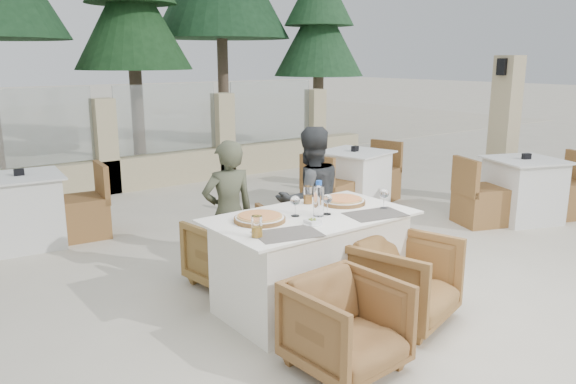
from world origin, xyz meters
TOP-DOWN VIEW (x-y plane):
  - ground at (0.00, 0.00)m, footprint 80.00×80.00m
  - perimeter_wall_far at (0.00, 4.80)m, footprint 10.00×0.34m
  - lantern_pillar at (4.20, 1.00)m, footprint 0.34×0.34m
  - pine_centre at (1.50, 7.20)m, footprint 2.20×2.20m
  - pine_far_right at (5.50, 6.50)m, footprint 1.98×1.98m
  - dining_table at (-0.10, -0.08)m, footprint 1.60×0.90m
  - placemat_near_left at (-0.53, -0.36)m, footprint 0.51×0.40m
  - placemat_near_right at (0.32, -0.37)m, footprint 0.50×0.38m
  - pizza_left at (-0.51, 0.02)m, footprint 0.51×0.51m
  - pizza_right at (0.35, 0.04)m, footprint 0.48×0.48m
  - water_bottle at (-0.06, -0.13)m, footprint 0.09×0.09m
  - wine_glass_centre at (-0.21, -0.03)m, footprint 0.10×0.10m
  - wine_glass_near at (0.02, -0.14)m, footprint 0.09×0.09m
  - wine_glass_corner at (0.51, -0.28)m, footprint 0.08×0.08m
  - beer_glass_left at (-0.74, -0.28)m, footprint 0.09×0.09m
  - beer_glass_right at (0.11, 0.21)m, footprint 0.09×0.09m
  - olive_dish at (-0.24, -0.27)m, footprint 0.14×0.14m
  - armchair_far_left at (-0.35, 0.71)m, footprint 0.73×0.74m
  - armchair_far_right at (0.38, 0.65)m, footprint 0.81×0.82m
  - armchair_near_left at (-0.50, -0.94)m, footprint 0.68×0.70m
  - armchair_near_right at (0.32, -0.69)m, footprint 0.87×0.89m
  - diner_left at (-0.36, 0.72)m, footprint 0.51×0.37m
  - diner_right at (0.41, 0.55)m, footprint 0.76×0.65m
  - bg_table_a at (-1.56, 2.94)m, footprint 1.72×0.99m
  - bg_table_b at (2.32, 1.95)m, footprint 1.79×1.18m
  - bg_table_c at (3.58, 0.28)m, footprint 1.82×1.35m

SIDE VIEW (x-z plane):
  - ground at x=0.00m, z-range 0.00..0.00m
  - armchair_far_left at x=-0.35m, z-range 0.00..0.60m
  - armchair_near_left at x=-0.50m, z-range 0.00..0.60m
  - armchair_far_right at x=0.38m, z-range 0.00..0.63m
  - armchair_near_right at x=0.32m, z-range 0.00..0.66m
  - dining_table at x=-0.10m, z-range 0.00..0.77m
  - bg_table_a at x=-1.56m, z-range 0.00..0.77m
  - bg_table_b at x=2.32m, z-range 0.00..0.77m
  - bg_table_c at x=3.58m, z-range 0.00..0.77m
  - diner_left at x=-0.36m, z-range 0.00..1.29m
  - diner_right at x=0.41m, z-range 0.00..1.37m
  - placemat_near_left at x=-0.53m, z-range 0.77..0.77m
  - placemat_near_right at x=0.32m, z-range 0.77..0.77m
  - olive_dish at x=-0.24m, z-range 0.77..0.81m
  - pizza_right at x=0.35m, z-range 0.77..0.82m
  - pizza_left at x=-0.51m, z-range 0.77..0.82m
  - perimeter_wall_far at x=0.00m, z-range 0.00..1.60m
  - beer_glass_right at x=0.11m, z-range 0.77..0.92m
  - beer_glass_left at x=-0.74m, z-range 0.77..0.92m
  - wine_glass_centre at x=-0.21m, z-range 0.77..0.95m
  - wine_glass_near at x=0.02m, z-range 0.77..0.95m
  - wine_glass_corner at x=0.51m, z-range 0.77..0.95m
  - water_bottle at x=-0.06m, z-range 0.77..1.05m
  - lantern_pillar at x=4.20m, z-range 0.00..2.00m
  - pine_far_right at x=5.50m, z-range 0.00..4.50m
  - pine_centre at x=1.50m, z-range 0.00..5.00m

